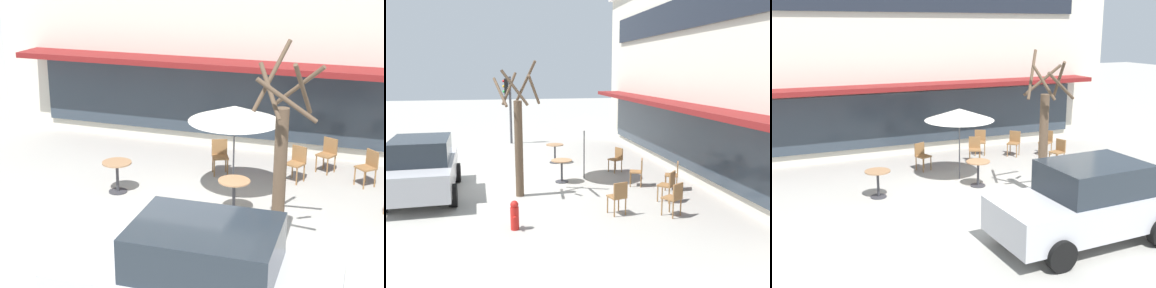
{
  "view_description": "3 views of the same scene",
  "coord_description": "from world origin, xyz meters",
  "views": [
    {
      "loc": [
        3.74,
        -9.77,
        5.43
      ],
      "look_at": [
        -0.72,
        2.79,
        1.1
      ],
      "focal_mm": 55.0,
      "sensor_mm": 36.0,
      "label": 1
    },
    {
      "loc": [
        13.67,
        -0.46,
        3.69
      ],
      "look_at": [
        0.15,
        2.35,
        1.19
      ],
      "focal_mm": 38.0,
      "sensor_mm": 36.0,
      "label": 2
    },
    {
      "loc": [
        -5.04,
        -10.54,
        4.58
      ],
      "look_at": [
        0.51,
        2.41,
        1.12
      ],
      "focal_mm": 45.0,
      "sensor_mm": 36.0,
      "label": 3
    }
  ],
  "objects": [
    {
      "name": "ground_plane",
      "position": [
        0.0,
        0.0,
        0.0
      ],
      "size": [
        80.0,
        80.0,
        0.0
      ],
      "primitive_type": "plane",
      "color": "#9E9B93"
    },
    {
      "name": "building_facade",
      "position": [
        0.0,
        9.97,
        3.89
      ],
      "size": [
        16.55,
        9.1,
        7.78
      ],
      "color": "beige",
      "rests_on": "ground"
    },
    {
      "name": "cafe_table_near_wall",
      "position": [
        0.64,
        1.69,
        0.52
      ],
      "size": [
        0.7,
        0.7,
        0.76
      ],
      "color": "#333338",
      "rests_on": "ground"
    },
    {
      "name": "cafe_table_streetside",
      "position": [
        -2.28,
        1.89,
        0.52
      ],
      "size": [
        0.7,
        0.7,
        0.76
      ],
      "color": "#333338",
      "rests_on": "ground"
    },
    {
      "name": "patio_umbrella_green_folded",
      "position": [
        0.4,
        2.51,
        2.02
      ],
      "size": [
        2.1,
        2.1,
        2.2
      ],
      "color": "#4C4C51",
      "rests_on": "ground"
    },
    {
      "name": "cafe_chair_1",
      "position": [
        -0.35,
        3.91,
        0.53
      ],
      "size": [
        0.53,
        0.53,
        0.89
      ],
      "color": "olive",
      "rests_on": "ground"
    },
    {
      "name": "cafe_chair_2",
      "position": [
        1.6,
        4.04,
        0.53
      ],
      "size": [
        0.52,
        0.52,
        0.89
      ],
      "color": "olive",
      "rests_on": "ground"
    },
    {
      "name": "cafe_chair_4",
      "position": [
        3.3,
        4.32,
        0.53
      ],
      "size": [
        0.57,
        0.57,
        0.89
      ],
      "color": "olive",
      "rests_on": "ground"
    },
    {
      "name": "cafe_chair_5",
      "position": [
        2.25,
        4.97,
        0.53
      ],
      "size": [
        0.53,
        0.53,
        0.89
      ],
      "color": "olive",
      "rests_on": "ground"
    },
    {
      "name": "parked_sedan",
      "position": [
        1.28,
        -2.6,
        0.88
      ],
      "size": [
        4.27,
        2.14,
        1.76
      ],
      "color": "#B7B7BC",
      "rests_on": "ground"
    },
    {
      "name": "street_tree",
      "position": [
        1.91,
        0.21,
        1.77
      ],
      "size": [
        1.26,
        1.37,
        3.98
      ],
      "color": "brown",
      "rests_on": "ground"
    }
  ]
}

